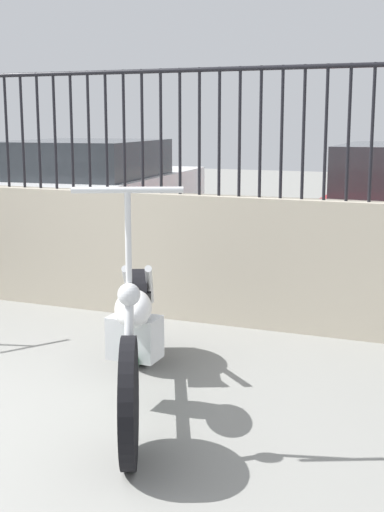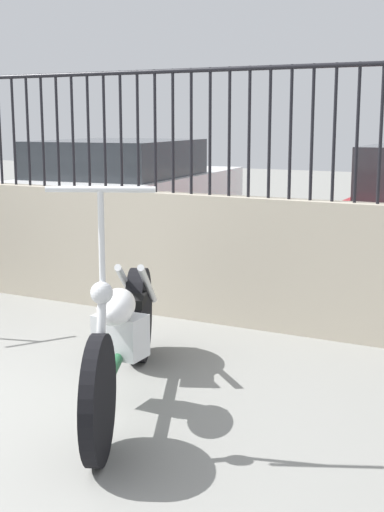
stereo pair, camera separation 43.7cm
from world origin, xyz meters
name	(u,v)px [view 2 (the right image)]	position (x,y,z in m)	size (l,w,h in m)	color
low_wall	(139,251)	(0.00, 2.79, 0.51)	(9.41, 0.18, 1.02)	#B2A893
fence_railing	(138,115)	(0.00, 2.79, 1.64)	(9.41, 0.04, 0.98)	black
motorcycle_green	(125,332)	(0.94, 1.11, 0.39)	(1.00, 1.98, 1.31)	black
car_white	(124,191)	(-2.03, 5.67, 0.69)	(2.30, 4.44, 1.35)	black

